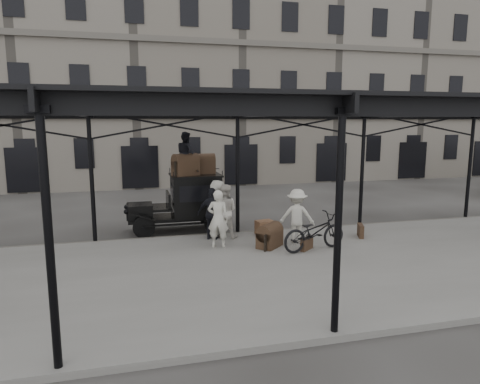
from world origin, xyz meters
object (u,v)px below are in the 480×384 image
Objects in this scene: taxi at (188,200)px; steamer_trunk_roof_near at (185,166)px; bicycle at (314,232)px; steamer_trunk_platform at (270,237)px; porter_left at (218,219)px; porter_official at (213,214)px.

taxi is 3.95× the size of steamer_trunk_roof_near.
bicycle is 1.44m from steamer_trunk_platform.
porter_left is 2.12× the size of steamer_trunk_platform.
taxi is 4.08m from steamer_trunk_platform.
bicycle is at bearing 162.03° from porter_official.
bicycle is at bearing -71.69° from steamer_trunk_platform.
steamer_trunk_platform is at bearing 49.18° from bicycle.
taxi is 3.02m from porter_left.
taxi is at bearing -54.65° from porter_official.
porter_official reaches higher than bicycle.
porter_left is 1.05× the size of porter_official.
porter_official is 1.93× the size of steamer_trunk_roof_near.
steamer_trunk_platform is at bearing 156.95° from porter_official.
porter_official is at bearing -72.65° from taxi.
porter_official is (0.01, 1.00, -0.04)m from porter_left.
taxi is 2.04× the size of porter_official.
steamer_trunk_roof_near is at bearing 30.70° from bicycle.
steamer_trunk_platform is at bearing -74.46° from steamer_trunk_roof_near.
porter_official is 2.36m from steamer_trunk_roof_near.
porter_official is 2.20m from steamer_trunk_platform.
taxi reaches higher than steamer_trunk_platform.
taxi is 5.33m from bicycle.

